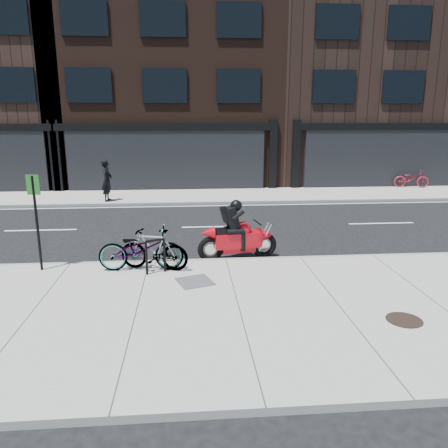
{
  "coord_description": "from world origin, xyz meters",
  "views": [
    {
      "loc": [
        -0.94,
        -12.84,
        3.81
      ],
      "look_at": [
        0.01,
        -1.22,
        0.9
      ],
      "focal_mm": 35.0,
      "sensor_mm": 36.0,
      "label": 1
    }
  ],
  "objects": [
    {
      "name": "building_center",
      "position": [
        -2.0,
        14.5,
        7.25
      ],
      "size": [
        12.0,
        10.0,
        14.5
      ],
      "primitive_type": "cube",
      "color": "black",
      "rests_on": "ground"
    },
    {
      "name": "manhole_cover",
      "position": [
        2.98,
        -5.75,
        0.14
      ],
      "size": [
        0.82,
        0.82,
        0.02
      ],
      "primitive_type": "cylinder",
      "rotation": [
        0.0,
        0.0,
        -0.29
      ],
      "color": "black",
      "rests_on": "sidewalk_near"
    },
    {
      "name": "sidewalk_near",
      "position": [
        0.0,
        -5.0,
        0.07
      ],
      "size": [
        60.0,
        6.0,
        0.13
      ],
      "primitive_type": "cube",
      "color": "gray",
      "rests_on": "ground"
    },
    {
      "name": "motorcycle",
      "position": [
        0.45,
        -1.58,
        0.67
      ],
      "size": [
        2.21,
        0.71,
        1.66
      ],
      "rotation": [
        0.0,
        0.0,
        0.17
      ],
      "color": "black",
      "rests_on": "ground"
    },
    {
      "name": "pedestrian",
      "position": [
        -4.5,
        6.5,
        1.05
      ],
      "size": [
        0.49,
        0.7,
        1.84
      ],
      "primitive_type": "imported",
      "rotation": [
        0.0,
        0.0,
        1.49
      ],
      "color": "black",
      "rests_on": "sidewalk_far"
    },
    {
      "name": "bicycle_rear",
      "position": [
        -1.81,
        -2.6,
        0.64
      ],
      "size": [
        1.78,
        0.93,
        1.03
      ],
      "primitive_type": "imported",
      "rotation": [
        0.0,
        0.0,
        4.44
      ],
      "color": "gray",
      "rests_on": "sidewalk_near"
    },
    {
      "name": "sign_post",
      "position": [
        -4.57,
        -2.4,
        1.53
      ],
      "size": [
        0.31,
        0.07,
        2.34
      ],
      "rotation": [
        0.0,
        0.0,
        -0.16
      ],
      "color": "black",
      "rests_on": "sidewalk_near"
    },
    {
      "name": "ground",
      "position": [
        0.0,
        0.0,
        0.0
      ],
      "size": [
        120.0,
        120.0,
        0.0
      ],
      "primitive_type": "plane",
      "color": "black",
      "rests_on": "ground"
    },
    {
      "name": "bicycle_front",
      "position": [
        -2.12,
        -2.6,
        0.67
      ],
      "size": [
        2.06,
        0.74,
        1.08
      ],
      "primitive_type": "imported",
      "rotation": [
        0.0,
        0.0,
        1.56
      ],
      "color": "gray",
      "rests_on": "sidewalk_near"
    },
    {
      "name": "utility_grate",
      "position": [
        -0.84,
        -3.51,
        0.14
      ],
      "size": [
        0.96,
        0.96,
        0.02
      ],
      "primitive_type": "cube",
      "rotation": [
        0.0,
        0.0,
        0.34
      ],
      "color": "#525255",
      "rests_on": "sidewalk_near"
    },
    {
      "name": "bicycle_far",
      "position": [
        10.7,
        9.0,
        0.59
      ],
      "size": [
        1.84,
        0.97,
        0.92
      ],
      "primitive_type": "imported",
      "rotation": [
        0.0,
        0.0,
        1.35
      ],
      "color": "maroon",
      "rests_on": "sidewalk_far"
    },
    {
      "name": "bike_rack",
      "position": [
        -1.76,
        -2.86,
        0.63
      ],
      "size": [
        0.47,
        0.23,
        0.85
      ],
      "rotation": [
        0.0,
        0.0,
        0.39
      ],
      "color": "black",
      "rests_on": "sidewalk_near"
    },
    {
      "name": "sidewalk_far",
      "position": [
        0.0,
        7.75,
        0.07
      ],
      "size": [
        60.0,
        3.5,
        0.13
      ],
      "primitive_type": "cube",
      "color": "gray",
      "rests_on": "ground"
    },
    {
      "name": "building_mideast",
      "position": [
        10.0,
        14.5,
        6.25
      ],
      "size": [
        12.0,
        10.0,
        12.5
      ],
      "primitive_type": "cube",
      "color": "black",
      "rests_on": "ground"
    }
  ]
}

